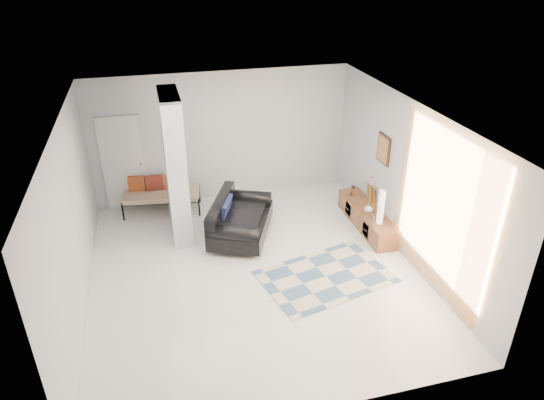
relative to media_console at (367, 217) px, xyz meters
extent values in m
plane|color=silver|center=(-2.52, -0.90, -0.20)|extent=(6.00, 6.00, 0.00)
plane|color=white|center=(-2.52, -0.90, 2.60)|extent=(6.00, 6.00, 0.00)
plane|color=silver|center=(-2.52, 2.10, 1.20)|extent=(6.00, 0.00, 6.00)
plane|color=silver|center=(-2.52, -3.90, 1.20)|extent=(6.00, 0.00, 6.00)
plane|color=silver|center=(-5.27, -0.90, 1.20)|extent=(0.00, 6.00, 6.00)
plane|color=silver|center=(0.23, -0.90, 1.20)|extent=(0.00, 6.00, 6.00)
cube|color=silver|center=(-3.62, 0.70, 1.20)|extent=(0.35, 1.20, 2.80)
cube|color=silver|center=(-4.62, 2.06, 0.82)|extent=(0.85, 0.06, 2.04)
plane|color=#FFA543|center=(0.15, -2.05, 1.25)|extent=(0.00, 2.55, 2.55)
cube|color=#3D2210|center=(0.20, 0.00, 1.45)|extent=(0.04, 0.45, 0.55)
cube|color=brown|center=(0.00, 0.00, 0.00)|extent=(0.45, 1.94, 0.40)
cube|color=#3D2210|center=(-0.22, -0.43, 0.00)|extent=(0.02, 0.26, 0.28)
cube|color=#3D2210|center=(-0.22, 0.43, 0.00)|extent=(0.02, 0.26, 0.28)
cube|color=gold|center=(0.18, 0.27, 0.40)|extent=(0.09, 0.32, 0.40)
cube|color=silver|center=(-0.10, -0.43, 0.26)|extent=(0.04, 0.10, 0.12)
cylinder|color=silver|center=(-3.14, -0.20, -0.15)|extent=(0.05, 0.05, 0.10)
cylinder|color=silver|center=(-2.59, 1.10, -0.15)|extent=(0.05, 0.05, 0.10)
cylinder|color=silver|center=(-2.41, -0.51, -0.15)|extent=(0.05, 0.05, 0.10)
cylinder|color=silver|center=(-1.86, 0.79, -0.15)|extent=(0.05, 0.05, 0.10)
cube|color=black|center=(-2.50, 0.30, 0.05)|extent=(1.56, 1.91, 0.30)
cube|color=black|center=(-2.86, 0.45, 0.38)|extent=(0.83, 1.60, 0.36)
cylinder|color=black|center=(-2.77, -0.35, 0.28)|extent=(0.98, 0.62, 0.28)
cylinder|color=black|center=(-2.22, 0.95, 0.28)|extent=(0.98, 0.62, 0.28)
cube|color=#0E1632|center=(-2.75, 0.40, 0.40)|extent=(0.37, 0.61, 0.31)
cylinder|color=black|center=(-4.73, 1.49, 0.00)|extent=(0.04, 0.04, 0.40)
cylinder|color=black|center=(-3.20, 1.28, 0.00)|extent=(0.04, 0.04, 0.40)
cylinder|color=black|center=(-4.65, 2.11, 0.00)|extent=(0.04, 0.04, 0.40)
cylinder|color=black|center=(-3.11, 1.91, 0.00)|extent=(0.04, 0.04, 0.40)
cube|color=beige|center=(-3.92, 1.70, 0.18)|extent=(1.64, 0.86, 0.12)
cube|color=#9B401C|center=(-4.40, 1.91, 0.40)|extent=(0.36, 0.21, 0.33)
cube|color=maroon|center=(-4.04, 1.86, 0.40)|extent=(0.36, 0.21, 0.33)
cube|color=#9B401C|center=(-3.67, 1.82, 0.40)|extent=(0.36, 0.21, 0.33)
cube|color=beige|center=(-1.37, -1.38, -0.20)|extent=(2.42, 1.89, 0.01)
cylinder|color=silver|center=(-0.02, -0.55, 0.53)|extent=(0.12, 0.12, 0.67)
imported|color=silver|center=(-0.05, -0.12, 0.28)|extent=(0.17, 0.17, 0.18)
camera|label=1|loc=(-3.96, -7.66, 4.81)|focal=32.00mm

